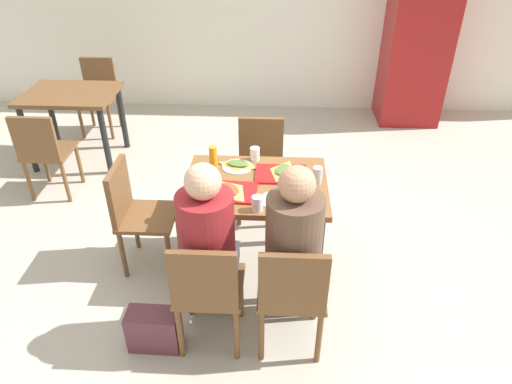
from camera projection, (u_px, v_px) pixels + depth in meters
name	position (u px, v px, depth m)	size (l,w,h in m)	color
ground_plane	(256.00, 266.00, 3.59)	(10.00, 10.00, 0.02)	#B2AD9E
main_table	(256.00, 197.00, 3.25)	(0.98, 0.76, 0.74)	brown
chair_near_left	(207.00, 288.00, 2.69)	(0.40, 0.40, 0.84)	brown
chair_near_right	(292.00, 291.00, 2.67)	(0.40, 0.40, 0.84)	brown
chair_far_side	(260.00, 161.00, 3.96)	(0.40, 0.40, 0.84)	brown
chair_left_end	(135.00, 209.00, 3.36)	(0.40, 0.40, 0.84)	brown
person_in_red	(208.00, 240.00, 2.67)	(0.32, 0.42, 1.25)	#383842
person_in_brown_jacket	(293.00, 242.00, 2.65)	(0.32, 0.42, 1.25)	#383842
tray_red_near	(229.00, 192.00, 3.08)	(0.36, 0.26, 0.02)	red
tray_red_far	(281.00, 174.00, 3.27)	(0.36, 0.26, 0.02)	red
paper_plate_center	(237.00, 167.00, 3.36)	(0.22, 0.22, 0.01)	white
paper_plate_near_edge	(277.00, 200.00, 3.00)	(0.22, 0.22, 0.01)	white
pizza_slice_a	(229.00, 190.00, 3.07)	(0.27, 0.28, 0.02)	tan
pizza_slice_b	(283.00, 170.00, 3.28)	(0.20, 0.25, 0.02)	tan
pizza_slice_c	(238.00, 164.00, 3.37)	(0.25, 0.18, 0.02)	#C68C47
pizza_slice_d	(280.00, 199.00, 2.99)	(0.20, 0.26, 0.02)	#DBAD60
plastic_cup_a	(255.00, 154.00, 3.43)	(0.07, 0.07, 0.10)	white
plastic_cup_b	(257.00, 204.00, 2.88)	(0.07, 0.07, 0.10)	white
soda_can	(317.00, 175.00, 3.15)	(0.07, 0.07, 0.12)	#B7BCC6
condiment_bottle	(213.00, 157.00, 3.33)	(0.06, 0.06, 0.16)	orange
foil_bundle	(195.00, 177.00, 3.16)	(0.10, 0.10, 0.10)	silver
handbag	(154.00, 329.00, 2.88)	(0.32, 0.16, 0.28)	#592D38
drink_fridge	(417.00, 42.00, 5.39)	(0.70, 0.60, 1.90)	maroon
background_table	(72.00, 104.00, 4.68)	(0.90, 0.70, 0.74)	brown
background_chair_near	(44.00, 149.00, 4.14)	(0.40, 0.40, 0.84)	brown
background_chair_far	(99.00, 90.00, 5.37)	(0.40, 0.40, 0.84)	brown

